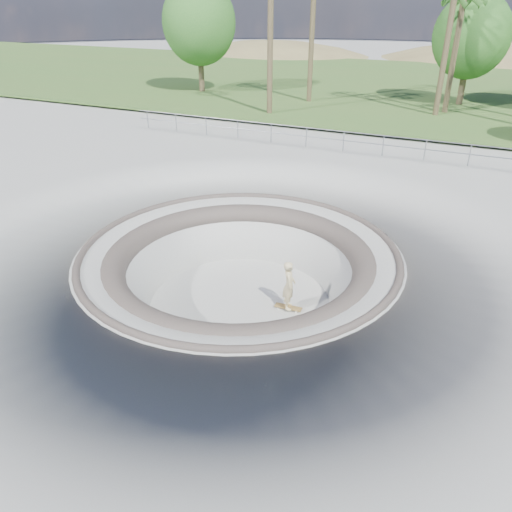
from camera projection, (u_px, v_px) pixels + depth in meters
name	position (u px, v px, depth m)	size (l,w,h in m)	color
ground	(239.00, 251.00, 15.94)	(180.00, 180.00, 0.00)	#ABACA6
skate_bowl	(240.00, 299.00, 16.79)	(14.00, 14.00, 4.10)	#ABACA6
grass_strip	(412.00, 86.00, 43.22)	(180.00, 36.00, 0.12)	#3C6327
distant_hills	(464.00, 120.00, 63.86)	(103.20, 45.00, 28.60)	brown
safety_railing	(344.00, 141.00, 25.28)	(25.00, 0.06, 1.03)	gray
skateboard	(288.00, 307.00, 16.36)	(0.92, 0.31, 0.09)	olive
skater	(289.00, 285.00, 15.96)	(0.61, 0.40, 1.67)	#D4C089
bushy_tree_left	(199.00, 23.00, 38.40)	(5.79, 5.26, 8.35)	brown
bushy_tree_mid	(471.00, 36.00, 33.81)	(5.14, 4.67, 7.41)	brown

